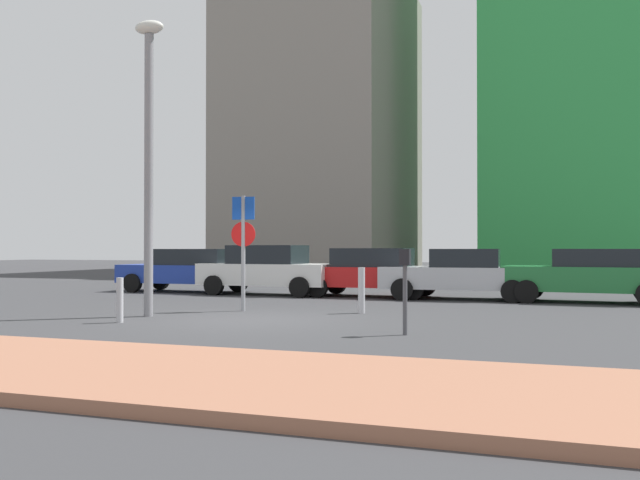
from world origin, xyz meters
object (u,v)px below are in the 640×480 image
at_px(parking_meter, 405,280).
at_px(parked_car_red, 372,271).
at_px(parking_sign_post, 243,238).
at_px(parked_car_silver, 460,274).
at_px(traffic_bollard_mid, 120,300).
at_px(traffic_bollard_near, 362,290).
at_px(parked_car_blue, 189,269).
at_px(parked_car_white, 267,269).
at_px(parked_car_green, 589,274).
at_px(street_lamp, 149,141).

bearing_deg(parking_meter, parked_car_red, 108.47).
relative_size(parked_car_red, parking_sign_post, 1.59).
relative_size(parked_car_silver, traffic_bollard_mid, 5.05).
bearing_deg(traffic_bollard_near, parking_meter, -63.30).
distance_m(parked_car_blue, parked_car_silver, 9.36).
relative_size(parked_car_white, traffic_bollard_near, 4.19).
xyz_separation_m(parked_car_white, parked_car_green, (9.75, -0.02, -0.04)).
relative_size(parked_car_blue, parking_sign_post, 1.65).
bearing_deg(traffic_bollard_near, parked_car_blue, 144.69).
height_order(parked_car_white, traffic_bollard_near, parked_car_white).
distance_m(parking_sign_post, street_lamp, 3.20).
distance_m(parked_car_blue, street_lamp, 9.12).
bearing_deg(parking_sign_post, parked_car_white, 107.99).
xyz_separation_m(parked_car_white, parked_car_red, (3.46, 0.26, -0.04)).
height_order(parking_sign_post, parking_meter, parking_sign_post).
relative_size(street_lamp, traffic_bollard_mid, 7.19).
height_order(parked_car_silver, traffic_bollard_mid, parked_car_silver).
xyz_separation_m(parked_car_red, parked_car_silver, (2.74, -0.21, -0.03)).
xyz_separation_m(parked_car_blue, traffic_bollard_near, (7.78, -5.51, -0.25)).
relative_size(parked_car_white, parked_car_silver, 0.97).
bearing_deg(parked_car_green, parking_meter, -110.80).
relative_size(parking_sign_post, street_lamp, 0.42).
height_order(parking_sign_post, traffic_bollard_mid, parking_sign_post).
xyz_separation_m(traffic_bollard_near, traffic_bollard_mid, (-4.07, -3.59, -0.08)).
xyz_separation_m(parked_car_white, traffic_bollard_mid, (0.55, -8.67, -0.37)).
bearing_deg(parked_car_blue, parking_meter, -43.57).
bearing_deg(traffic_bollard_near, parked_car_red, 102.37).
distance_m(parking_sign_post, parking_meter, 5.72).
height_order(parked_car_silver, parking_sign_post, parking_sign_post).
distance_m(parked_car_green, parking_meter, 9.29).
height_order(parked_car_white, traffic_bollard_mid, parked_car_white).
height_order(parking_sign_post, traffic_bollard_near, parking_sign_post).
distance_m(parked_car_red, traffic_bollard_near, 5.47).
xyz_separation_m(parked_car_silver, parking_meter, (0.25, -8.75, 0.20)).
bearing_deg(street_lamp, traffic_bollard_mid, -82.28).
relative_size(parked_car_blue, parked_car_red, 1.04).
bearing_deg(parking_meter, street_lamp, 167.74).
distance_m(parked_car_red, parking_meter, 9.45).
bearing_deg(street_lamp, parked_car_red, 68.05).
relative_size(parked_car_silver, parked_car_green, 1.02).
height_order(parked_car_silver, street_lamp, street_lamp).
height_order(street_lamp, traffic_bollard_near, street_lamp).
distance_m(parked_car_silver, parking_sign_post, 7.15).
bearing_deg(parked_car_green, parking_sign_post, -145.55).
bearing_deg(parking_meter, parked_car_silver, 91.64).
relative_size(parked_car_blue, street_lamp, 0.70).
bearing_deg(parked_car_red, parked_car_white, -175.76).
relative_size(parked_car_white, traffic_bollard_mid, 4.88).
bearing_deg(parked_car_red, parked_car_blue, 178.49).
relative_size(parked_car_green, street_lamp, 0.69).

